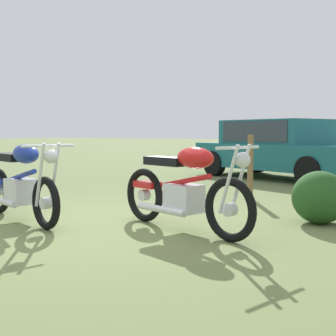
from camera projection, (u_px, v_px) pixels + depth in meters
name	position (u px, v px, depth m)	size (l,w,h in m)	color
ground_plane	(95.00, 225.00, 5.50)	(120.00, 120.00, 0.00)	olive
motorcycle_blue	(20.00, 183.00, 5.77)	(2.01, 0.93, 1.02)	black
motorcycle_red	(184.00, 189.00, 5.16)	(2.03, 0.91, 1.02)	black
car_teal	(278.00, 146.00, 11.03)	(4.67, 3.26, 1.43)	#19606B
fence_post_wooden	(250.00, 167.00, 7.66)	(0.10, 0.10, 1.09)	brown
shrub_low	(320.00, 197.00, 5.61)	(0.68, 0.72, 0.66)	#234D1E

